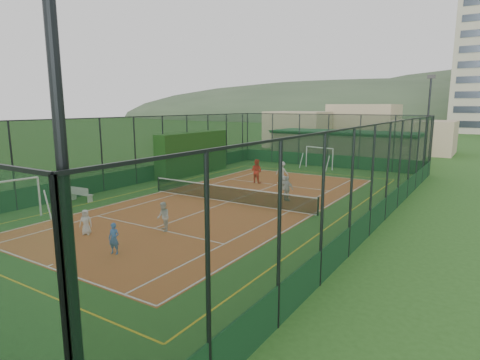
% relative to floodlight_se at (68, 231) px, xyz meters
% --- Properties ---
extents(ground, '(300.00, 300.00, 0.00)m').
position_rel_floodlight_se_xyz_m(ground, '(-8.60, 16.60, -4.12)').
color(ground, '#28531C').
rests_on(ground, ground).
extents(court_slab, '(11.17, 23.97, 0.01)m').
position_rel_floodlight_se_xyz_m(court_slab, '(-8.60, 16.60, -4.12)').
color(court_slab, '#A24B24').
rests_on(court_slab, ground).
extents(tennis_net, '(11.67, 0.12, 1.06)m').
position_rel_floodlight_se_xyz_m(tennis_net, '(-8.60, 16.60, -3.59)').
color(tennis_net, black).
rests_on(tennis_net, ground).
extents(perimeter_fence, '(18.12, 34.12, 5.00)m').
position_rel_floodlight_se_xyz_m(perimeter_fence, '(-8.60, 16.60, -1.62)').
color(perimeter_fence, black).
rests_on(perimeter_fence, ground).
extents(floodlight_se, '(0.60, 0.26, 8.25)m').
position_rel_floodlight_se_xyz_m(floodlight_se, '(0.00, 0.00, 0.00)').
color(floodlight_se, black).
rests_on(floodlight_se, ground).
extents(floodlight_ne, '(0.60, 0.26, 8.25)m').
position_rel_floodlight_se_xyz_m(floodlight_ne, '(0.00, 33.20, 0.00)').
color(floodlight_ne, black).
rests_on(floodlight_ne, ground).
extents(clubhouse, '(15.20, 7.20, 3.15)m').
position_rel_floodlight_se_xyz_m(clubhouse, '(-8.60, 38.60, -2.55)').
color(clubhouse, tan).
rests_on(clubhouse, ground).
extents(distant_hills, '(200.00, 60.00, 24.00)m').
position_rel_floodlight_se_xyz_m(distant_hills, '(-8.60, 166.60, -4.12)').
color(distant_hills, '#384C33').
rests_on(distant_hills, ground).
extents(hedge_left, '(1.23, 8.18, 3.58)m').
position_rel_floodlight_se_xyz_m(hedge_left, '(-16.90, 23.50, -2.34)').
color(hedge_left, black).
rests_on(hedge_left, ground).
extents(white_bench, '(1.66, 0.57, 0.92)m').
position_rel_floodlight_se_xyz_m(white_bench, '(-16.40, 11.96, -3.67)').
color(white_bench, white).
rests_on(white_bench, ground).
extents(futsal_goal_near, '(3.33, 1.28, 2.09)m').
position_rel_floodlight_se_xyz_m(futsal_goal_near, '(-15.53, 7.10, -3.08)').
color(futsal_goal_near, white).
rests_on(futsal_goal_near, ground).
extents(futsal_goal_far, '(3.16, 1.58, 1.96)m').
position_rel_floodlight_se_xyz_m(futsal_goal_far, '(-8.89, 32.20, -3.14)').
color(futsal_goal_far, white).
rests_on(futsal_goal_far, ground).
extents(child_near_left, '(0.67, 0.62, 1.15)m').
position_rel_floodlight_se_xyz_m(child_near_left, '(-10.57, 7.91, -3.54)').
color(child_near_left, white).
rests_on(child_near_left, court_slab).
extents(child_near_mid, '(0.52, 0.42, 1.26)m').
position_rel_floodlight_se_xyz_m(child_near_mid, '(-7.53, 6.94, -3.49)').
color(child_near_mid, '#446CC2').
rests_on(child_near_mid, court_slab).
extents(child_near_right, '(0.85, 0.82, 1.38)m').
position_rel_floodlight_se_xyz_m(child_near_right, '(-7.92, 10.17, -3.42)').
color(child_near_right, silver).
rests_on(child_near_right, court_slab).
extents(child_far_left, '(1.07, 0.69, 1.57)m').
position_rel_floodlight_se_xyz_m(child_far_left, '(-8.81, 24.31, -3.33)').
color(child_far_left, silver).
rests_on(child_far_left, court_slab).
extents(child_far_right, '(0.96, 0.56, 1.54)m').
position_rel_floodlight_se_xyz_m(child_far_right, '(-5.71, 18.78, -3.34)').
color(child_far_right, silver).
rests_on(child_far_right, court_slab).
extents(child_far_back, '(1.23, 0.53, 1.28)m').
position_rel_floodlight_se_xyz_m(child_far_back, '(-6.66, 20.24, -3.47)').
color(child_far_back, white).
rests_on(child_far_back, court_slab).
extents(coach, '(0.92, 0.73, 1.82)m').
position_rel_floodlight_se_xyz_m(coach, '(-10.20, 22.78, -3.20)').
color(coach, red).
rests_on(coach, court_slab).
extents(tennis_balls, '(5.60, 1.57, 0.07)m').
position_rel_floodlight_se_xyz_m(tennis_balls, '(-7.69, 17.84, -4.08)').
color(tennis_balls, '#CCE033').
rests_on(tennis_balls, court_slab).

